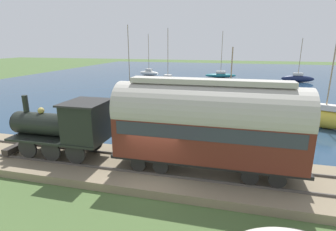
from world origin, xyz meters
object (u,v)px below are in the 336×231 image
(sailboat_red, at_px, (228,118))
(rowboat_near_shore, at_px, (171,114))
(sailboat_navy, at_px, (298,78))
(rowboat_mid_harbor, at_px, (206,145))
(rowboat_far_out, at_px, (123,118))
(sailboat_gray, at_px, (168,80))
(sailboat_white, at_px, (149,73))
(sailboat_black, at_px, (130,87))
(sailboat_yellow, at_px, (324,118))
(sailboat_teal, at_px, (221,75))
(passenger_coach, at_px, (207,123))
(steam_locomotive, at_px, (67,125))

(sailboat_red, relative_size, rowboat_near_shore, 2.15)
(sailboat_navy, xyz_separation_m, rowboat_mid_harbor, (-34.49, 12.40, -0.48))
(rowboat_far_out, bearing_deg, sailboat_gray, 56.21)
(sailboat_white, xyz_separation_m, sailboat_black, (-20.08, -3.79, 0.14))
(sailboat_yellow, relative_size, sailboat_red, 1.10)
(sailboat_white, xyz_separation_m, rowboat_mid_harbor, (-37.95, -16.38, -0.39))
(sailboat_teal, height_order, sailboat_black, sailboat_black)
(sailboat_gray, bearing_deg, passenger_coach, -163.87)
(sailboat_teal, relative_size, sailboat_white, 1.05)
(sailboat_black, bearing_deg, sailboat_navy, -55.13)
(passenger_coach, bearing_deg, sailboat_yellow, -37.80)
(steam_locomotive, height_order, rowboat_near_shore, steam_locomotive)
(sailboat_yellow, bearing_deg, passenger_coach, 163.16)
(passenger_coach, bearing_deg, rowboat_far_out, 43.06)
(steam_locomotive, xyz_separation_m, rowboat_near_shore, (11.02, -3.23, -2.05))
(sailboat_navy, relative_size, sailboat_red, 1.18)
(sailboat_black, distance_m, sailboat_gray, 9.60)
(steam_locomotive, xyz_separation_m, sailboat_white, (42.12, 9.10, -1.74))
(sailboat_teal, height_order, sailboat_yellow, sailboat_teal)
(steam_locomotive, bearing_deg, sailboat_navy, -26.99)
(passenger_coach, distance_m, rowboat_far_out, 12.39)
(sailboat_navy, height_order, sailboat_gray, sailboat_gray)
(sailboat_black, bearing_deg, sailboat_red, -131.74)
(sailboat_black, bearing_deg, sailboat_yellow, -116.55)
(sailboat_navy, bearing_deg, rowboat_near_shore, 148.29)
(sailboat_white, xyz_separation_m, sailboat_gray, (-11.03, -6.99, 0.06))
(steam_locomotive, xyz_separation_m, sailboat_navy, (38.65, -19.68, -1.64))
(sailboat_gray, bearing_deg, sailboat_teal, -38.53)
(passenger_coach, xyz_separation_m, rowboat_far_out, (8.82, 8.24, -2.81))
(rowboat_far_out, bearing_deg, sailboat_navy, 18.09)
(sailboat_yellow, xyz_separation_m, rowboat_near_shore, (0.24, 12.79, -0.55))
(sailboat_red, distance_m, rowboat_mid_harbor, 5.16)
(sailboat_navy, bearing_deg, sailboat_white, 82.20)
(sailboat_red, xyz_separation_m, sailboat_white, (32.98, 17.61, -0.16))
(sailboat_yellow, distance_m, sailboat_black, 24.12)
(passenger_coach, height_order, sailboat_gray, sailboat_gray)
(sailboat_red, distance_m, rowboat_near_shore, 5.63)
(rowboat_near_shore, relative_size, rowboat_far_out, 1.06)
(steam_locomotive, relative_size, rowboat_near_shore, 2.01)
(sailboat_navy, relative_size, rowboat_near_shore, 2.54)
(rowboat_mid_harbor, bearing_deg, sailboat_yellow, -24.02)
(sailboat_black, relative_size, rowboat_mid_harbor, 4.05)
(steam_locomotive, relative_size, sailboat_yellow, 0.85)
(sailboat_navy, xyz_separation_m, rowboat_near_shore, (-27.63, 16.45, -0.41))
(passenger_coach, xyz_separation_m, sailboat_navy, (38.65, -12.03, -2.31))
(sailboat_yellow, bearing_deg, sailboat_gray, 62.73)
(sailboat_black, bearing_deg, sailboat_white, 11.93)
(steam_locomotive, xyz_separation_m, sailboat_black, (22.03, 5.32, -1.60))
(sailboat_gray, distance_m, rowboat_mid_harbor, 28.52)
(sailboat_black, bearing_deg, rowboat_far_out, -159.06)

